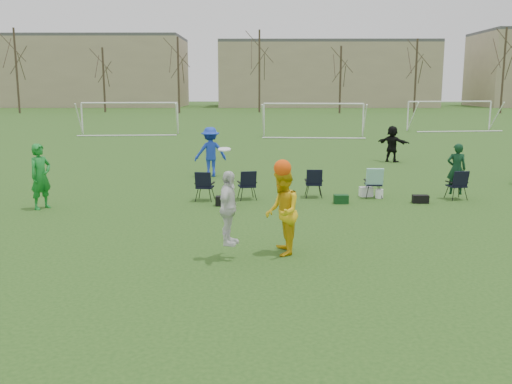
{
  "coord_description": "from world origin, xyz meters",
  "views": [
    {
      "loc": [
        0.04,
        -10.33,
        3.67
      ],
      "look_at": [
        -0.04,
        2.66,
        1.25
      ],
      "focal_mm": 40.0,
      "sensor_mm": 36.0,
      "label": 1
    }
  ],
  "objects_px": {
    "fielder_blue": "(210,152)",
    "goal_mid": "(313,110)",
    "center_contest": "(266,210)",
    "goal_left": "(130,109)",
    "goal_right": "(450,107)",
    "fielder_black": "(392,144)",
    "fielder_green_near": "(41,176)"
  },
  "relations": [
    {
      "from": "fielder_blue",
      "to": "goal_left",
      "type": "distance_m",
      "value": 22.6
    },
    {
      "from": "fielder_green_near",
      "to": "goal_right",
      "type": "distance_m",
      "value": 38.69
    },
    {
      "from": "fielder_blue",
      "to": "center_contest",
      "type": "height_order",
      "value": "center_contest"
    },
    {
      "from": "fielder_black",
      "to": "center_contest",
      "type": "relative_size",
      "value": 0.74
    },
    {
      "from": "goal_left",
      "to": "fielder_black",
      "type": "bearing_deg",
      "value": -49.78
    },
    {
      "from": "fielder_black",
      "to": "goal_left",
      "type": "distance_m",
      "value": 23.33
    },
    {
      "from": "fielder_green_near",
      "to": "center_contest",
      "type": "bearing_deg",
      "value": -94.97
    },
    {
      "from": "fielder_blue",
      "to": "fielder_black",
      "type": "xyz_separation_m",
      "value": [
        8.52,
        4.69,
        -0.13
      ]
    },
    {
      "from": "goal_right",
      "to": "goal_mid",
      "type": "bearing_deg",
      "value": -161.43
    },
    {
      "from": "goal_mid",
      "to": "goal_right",
      "type": "xyz_separation_m",
      "value": [
        12.0,
        6.0,
        0.0
      ]
    },
    {
      "from": "fielder_green_near",
      "to": "center_contest",
      "type": "xyz_separation_m",
      "value": [
        6.74,
        -4.84,
        0.04
      ]
    },
    {
      "from": "center_contest",
      "to": "goal_left",
      "type": "height_order",
      "value": "goal_left"
    },
    {
      "from": "goal_left",
      "to": "goal_mid",
      "type": "relative_size",
      "value": 1.0
    },
    {
      "from": "goal_right",
      "to": "fielder_black",
      "type": "bearing_deg",
      "value": -122.85
    },
    {
      "from": "fielder_green_near",
      "to": "goal_right",
      "type": "bearing_deg",
      "value": -4.96
    },
    {
      "from": "fielder_black",
      "to": "center_contest",
      "type": "height_order",
      "value": "center_contest"
    },
    {
      "from": "fielder_black",
      "to": "goal_left",
      "type": "xyz_separation_m",
      "value": [
        -16.54,
        16.42,
        1.04
      ]
    },
    {
      "from": "fielder_blue",
      "to": "center_contest",
      "type": "bearing_deg",
      "value": 84.37
    },
    {
      "from": "center_contest",
      "to": "goal_right",
      "type": "distance_m",
      "value": 39.57
    },
    {
      "from": "fielder_green_near",
      "to": "goal_right",
      "type": "height_order",
      "value": "goal_right"
    },
    {
      "from": "fielder_black",
      "to": "fielder_green_near",
      "type": "bearing_deg",
      "value": 78.17
    },
    {
      "from": "center_contest",
      "to": "goal_mid",
      "type": "bearing_deg",
      "value": 82.8
    },
    {
      "from": "fielder_black",
      "to": "goal_mid",
      "type": "xyz_separation_m",
      "value": [
        -2.54,
        14.42,
        1.04
      ]
    },
    {
      "from": "fielder_blue",
      "to": "fielder_black",
      "type": "relative_size",
      "value": 1.14
    },
    {
      "from": "fielder_black",
      "to": "center_contest",
      "type": "bearing_deg",
      "value": 106.27
    },
    {
      "from": "center_contest",
      "to": "goal_left",
      "type": "bearing_deg",
      "value": 107.51
    },
    {
      "from": "fielder_green_near",
      "to": "goal_left",
      "type": "xyz_separation_m",
      "value": [
        -3.44,
        27.42,
        0.93
      ]
    },
    {
      "from": "fielder_blue",
      "to": "goal_mid",
      "type": "bearing_deg",
      "value": -123.93
    },
    {
      "from": "fielder_green_near",
      "to": "fielder_black",
      "type": "xyz_separation_m",
      "value": [
        13.11,
        11.0,
        -0.1
      ]
    },
    {
      "from": "fielder_green_near",
      "to": "goal_mid",
      "type": "distance_m",
      "value": 27.54
    },
    {
      "from": "fielder_black",
      "to": "goal_right",
      "type": "distance_m",
      "value": 22.53
    },
    {
      "from": "fielder_blue",
      "to": "goal_mid",
      "type": "distance_m",
      "value": 20.04
    }
  ]
}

